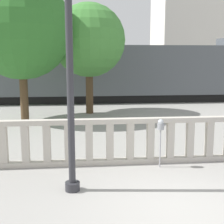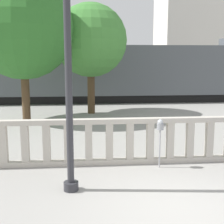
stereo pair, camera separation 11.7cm
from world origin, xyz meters
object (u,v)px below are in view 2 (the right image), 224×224
at_px(tree_left, 91,41).
at_px(tree_right, 23,29).
at_px(train_near, 116,72).
at_px(lamppost, 67,29).
at_px(parking_meter, 160,128).

bearing_deg(tree_left, tree_right, -151.06).
bearing_deg(tree_right, train_near, 52.65).
distance_m(train_near, tree_left, 5.52).
xyz_separation_m(lamppost, parking_meter, (2.38, 1.32, -2.49)).
distance_m(lamppost, tree_left, 10.26).
height_order(parking_meter, train_near, train_near).
height_order(parking_meter, tree_left, tree_left).
height_order(lamppost, tree_right, lamppost).
height_order(lamppost, parking_meter, lamppost).
distance_m(parking_meter, tree_left, 9.49).
height_order(train_near, tree_right, tree_right).
xyz_separation_m(lamppost, tree_left, (0.72, 10.23, 0.33)).
relative_size(lamppost, parking_meter, 4.96).
bearing_deg(train_near, tree_right, -127.35).
xyz_separation_m(parking_meter, train_near, (0.18, 13.74, 0.91)).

